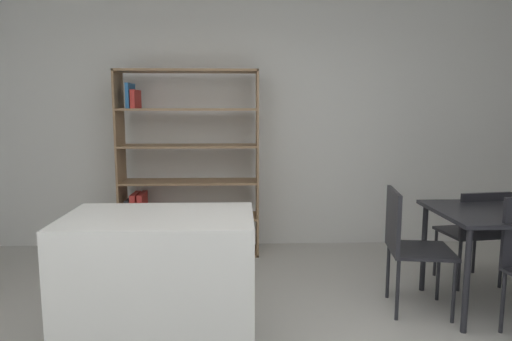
# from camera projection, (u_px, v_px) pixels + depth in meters

# --- Properties ---
(back_partition) EXTENTS (6.79, 0.06, 2.79)m
(back_partition) POSITION_uv_depth(u_px,v_px,m) (241.00, 122.00, 5.04)
(back_partition) COLOR white
(back_partition) RESTS_ON ground_plane
(kitchen_island) EXTENTS (1.17, 0.73, 0.90)m
(kitchen_island) POSITION_uv_depth(u_px,v_px,m) (161.00, 285.00, 2.85)
(kitchen_island) COLOR white
(kitchen_island) RESTS_ON ground_plane
(open_bookshelf) EXTENTS (1.45, 0.37, 1.93)m
(open_bookshelf) POSITION_uv_depth(u_px,v_px,m) (179.00, 169.00, 4.75)
(open_bookshelf) COLOR #997551
(open_bookshelf) RESTS_ON ground_plane
(dining_table) EXTENTS (1.07, 0.86, 0.78)m
(dining_table) POSITION_uv_depth(u_px,v_px,m) (507.00, 221.00, 3.45)
(dining_table) COLOR #232328
(dining_table) RESTS_ON ground_plane
(dining_chair_island_side) EXTENTS (0.52, 0.52, 0.94)m
(dining_chair_island_side) POSITION_uv_depth(u_px,v_px,m) (407.00, 239.00, 3.46)
(dining_chair_island_side) COLOR #232328
(dining_chair_island_side) RESTS_ON ground_plane
(dining_chair_far) EXTENTS (0.51, 0.48, 0.85)m
(dining_chair_far) POSITION_uv_depth(u_px,v_px,m) (476.00, 228.00, 3.93)
(dining_chair_far) COLOR #232328
(dining_chair_far) RESTS_ON ground_plane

